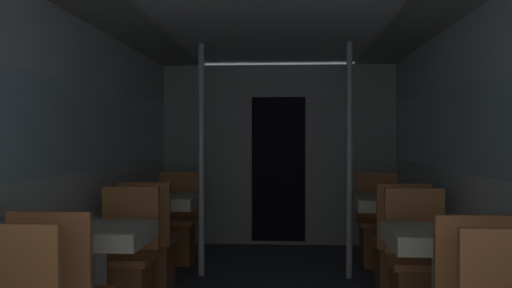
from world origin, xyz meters
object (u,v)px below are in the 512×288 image
object	(u,v)px
support_pole_left_2	(201,160)
support_pole_right_2	(349,160)
chair_left_far_2	(176,234)
chair_left_far_1	(124,278)
chair_right_far_1	(420,282)
dining_table_right_2	(388,209)
chair_right_far_2	(379,237)
dining_table_left_2	(164,208)
chair_right_near_2	(400,260)
dining_table_left_1	(98,244)
dining_table_right_1	(440,248)
chair_left_near_2	(149,256)

from	to	relation	value
support_pole_left_2	support_pole_right_2	xyz separation A→B (m)	(1.36, 0.00, 0.00)
chair_left_far_2	support_pole_right_2	distance (m)	1.96
chair_left_far_1	chair_right_far_1	world-z (taller)	same
dining_table_right_2	chair_right_far_2	bearing A→B (deg)	90.00
chair_right_far_1	support_pole_left_2	bearing A→B (deg)	-36.38
dining_table_left_2	chair_right_far_1	bearing A→B (deg)	-31.43
chair_left_far_1	dining_table_right_2	size ratio (longest dim) A/B	1.24
chair_left_far_1	chair_right_near_2	xyz separation A→B (m)	(2.07, 0.72, 0.00)
dining_table_left_1	dining_table_left_2	size ratio (longest dim) A/B	1.00
chair_left_far_1	dining_table_left_1	bearing A→B (deg)	90.00
dining_table_right_1	support_pole_right_2	size ratio (longest dim) A/B	0.34
chair_right_near_2	support_pole_left_2	bearing A→B (deg)	162.48
dining_table_left_2	chair_right_near_2	xyz separation A→B (m)	(2.07, -0.54, -0.34)
dining_table_left_2	support_pole_right_2	size ratio (longest dim) A/B	0.34
dining_table_left_1	support_pole_right_2	bearing A→B (deg)	46.47
dining_table_left_2	chair_left_far_2	distance (m)	0.64
chair_left_near_2	support_pole_left_2	world-z (taller)	support_pole_left_2
support_pole_left_2	chair_right_far_1	size ratio (longest dim) A/B	2.34
chair_right_far_2	chair_left_far_1	bearing A→B (deg)	41.12
chair_left_far_1	chair_left_near_2	size ratio (longest dim) A/B	1.00
chair_left_far_1	chair_right_far_1	xyz separation A→B (m)	(2.07, 0.00, 0.00)
chair_left_far_2	chair_left_far_1	bearing A→B (deg)	90.00
support_pole_left_2	support_pole_right_2	bearing A→B (deg)	0.00
dining_table_left_1	support_pole_right_2	distance (m)	2.53
dining_table_left_2	chair_left_near_2	world-z (taller)	chair_left_near_2
chair_left_near_2	dining_table_right_1	size ratio (longest dim) A/B	1.24
chair_right_near_2	chair_right_far_2	distance (m)	1.08
chair_left_near_2	chair_right_far_1	xyz separation A→B (m)	(2.07, -0.72, 0.00)
chair_left_near_2	chair_right_far_1	bearing A→B (deg)	-19.25
dining_table_left_2	chair_right_near_2	distance (m)	2.16
chair_right_far_1	chair_right_far_2	size ratio (longest dim) A/B	1.00
chair_right_far_2	dining_table_left_2	bearing A→B (deg)	14.67
support_pole_left_2	chair_right_near_2	world-z (taller)	support_pole_left_2
chair_left_far_2	chair_right_near_2	size ratio (longest dim) A/B	1.00
dining_table_right_2	chair_left_near_2	bearing A→B (deg)	-165.33
dining_table_left_1	dining_table_right_2	world-z (taller)	same
chair_left_near_2	chair_left_far_1	bearing A→B (deg)	-90.00
chair_right_near_2	support_pole_right_2	world-z (taller)	support_pole_right_2
dining_table_left_2	support_pole_left_2	bearing A→B (deg)	0.00
dining_table_right_1	dining_table_right_2	xyz separation A→B (m)	(0.00, 1.80, 0.00)
chair_left_near_2	dining_table_right_1	world-z (taller)	chair_left_near_2
dining_table_right_2	dining_table_left_2	bearing A→B (deg)	180.00
chair_left_far_1	dining_table_left_2	distance (m)	1.31
chair_left_far_1	dining_table_left_2	xyz separation A→B (m)	(0.00, 1.26, 0.34)
dining_table_left_1	chair_right_far_1	bearing A→B (deg)	14.67
dining_table_left_2	chair_right_far_1	distance (m)	2.44
support_pole_left_2	dining_table_right_2	xyz separation A→B (m)	(1.71, -0.00, -0.45)
chair_left_far_1	support_pole_left_2	xyz separation A→B (m)	(0.35, 1.26, 0.79)
chair_left_far_1	support_pole_left_2	distance (m)	1.53
dining_table_left_2	support_pole_right_2	bearing A→B (deg)	0.00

